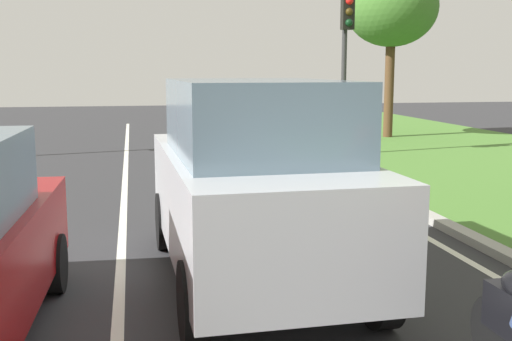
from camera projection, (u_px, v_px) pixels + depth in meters
ground_plane at (160, 191)px, 12.47m from camera, size 60.00×60.00×0.00m
lane_line_center at (124, 192)px, 12.34m from camera, size 0.12×32.00×0.01m
lane_line_right_edge at (334, 185)px, 13.16m from camera, size 0.12×32.00×0.01m
curb_right at (357, 181)px, 13.25m from camera, size 0.24×48.00×0.12m
car_suv_ahead at (254, 181)px, 6.97m from camera, size 2.06×4.55×2.28m
traffic_light_near_right at (346, 42)px, 16.80m from camera, size 0.32×0.50×4.65m
tree_roadside_far at (392, 8)px, 21.25m from camera, size 3.11×3.11×5.79m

